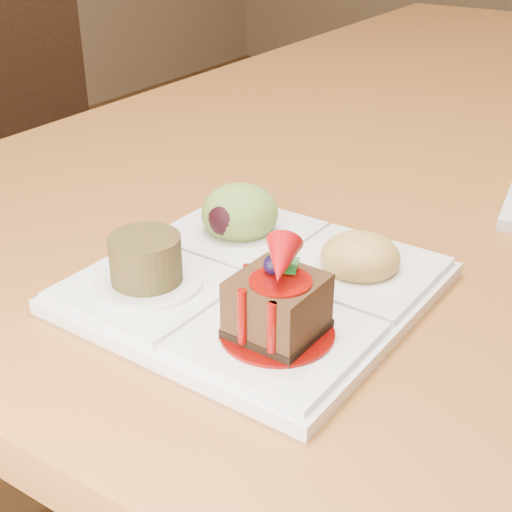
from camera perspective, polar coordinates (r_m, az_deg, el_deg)
The scene contains 4 objects.
ground at distance 1.54m, azimuth 14.58°, elevation -16.38°, with size 6.00×6.00×0.00m, color brown.
dining_table at distance 1.18m, azimuth 18.49°, elevation 8.30°, with size 1.00×1.80×0.75m.
chair_left at distance 1.76m, azimuth -17.04°, elevation 7.32°, with size 0.45×0.45×0.83m.
sampler_plate at distance 0.58m, azimuth 0.06°, elevation -1.14°, with size 0.26×0.26×0.10m.
Camera 1 is at (0.27, -1.09, 1.05)m, focal length 50.00 mm.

